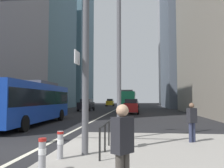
# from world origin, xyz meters

# --- Properties ---
(ground_plane) EXTENTS (160.00, 160.00, 0.00)m
(ground_plane) POSITION_xyz_m (0.00, 20.00, 0.00)
(ground_plane) COLOR black
(median_island) EXTENTS (9.00, 10.00, 0.15)m
(median_island) POSITION_xyz_m (5.50, -1.00, 0.07)
(median_island) COLOR gray
(median_island) RESTS_ON ground
(lane_centre_line) EXTENTS (0.20, 80.00, 0.01)m
(lane_centre_line) POSITION_xyz_m (0.00, 30.00, 0.01)
(lane_centre_line) COLOR beige
(lane_centre_line) RESTS_ON ground
(office_tower_left_mid) EXTENTS (10.37, 18.38, 30.55)m
(office_tower_left_mid) POSITION_xyz_m (-16.00, 36.93, 15.28)
(office_tower_left_mid) COLOR slate
(office_tower_left_mid) RESTS_ON ground
(office_tower_left_far) EXTENTS (11.26, 17.04, 54.67)m
(office_tower_left_far) POSITION_xyz_m (-16.00, 57.87, 27.33)
(office_tower_left_far) COLOR slate
(office_tower_left_far) RESTS_ON ground
(office_tower_right_far) EXTENTS (10.05, 21.88, 41.92)m
(office_tower_right_far) POSITION_xyz_m (17.00, 67.32, 20.96)
(office_tower_right_far) COLOR #9E9EA3
(office_tower_right_far) RESTS_ON ground
(city_bus_blue_oncoming) EXTENTS (2.92, 11.51, 3.40)m
(city_bus_blue_oncoming) POSITION_xyz_m (-4.13, 8.29, 1.84)
(city_bus_blue_oncoming) COLOR #14389E
(city_bus_blue_oncoming) RESTS_ON ground
(city_bus_red_receding) EXTENTS (2.74, 11.05, 3.40)m
(city_bus_red_receding) POSITION_xyz_m (2.34, 31.46, 1.84)
(city_bus_red_receding) COLOR #198456
(city_bus_red_receding) RESTS_ON ground
(car_oncoming_mid) EXTENTS (2.20, 4.46, 1.94)m
(car_oncoming_mid) POSITION_xyz_m (-4.29, 28.21, 0.99)
(car_oncoming_mid) COLOR black
(car_oncoming_mid) RESTS_ON ground
(car_receding_near) EXTENTS (2.13, 4.64, 1.94)m
(car_receding_near) POSITION_xyz_m (3.28, 43.72, 0.99)
(car_receding_near) COLOR silver
(car_receding_near) RESTS_ON ground
(car_receding_far) EXTENTS (2.07, 4.38, 1.94)m
(car_receding_far) POSITION_xyz_m (3.11, 21.90, 0.99)
(car_receding_far) COLOR maroon
(car_receding_far) RESTS_ON ground
(car_oncoming_far) EXTENTS (2.06, 4.11, 1.94)m
(car_oncoming_far) POSITION_xyz_m (-3.27, 53.03, 0.99)
(car_oncoming_far) COLOR gold
(car_oncoming_far) RESTS_ON ground
(traffic_signal_gantry) EXTENTS (5.70, 0.65, 6.00)m
(traffic_signal_gantry) POSITION_xyz_m (0.31, -1.07, 4.09)
(traffic_signal_gantry) COLOR #515156
(traffic_signal_gantry) RESTS_ON median_island
(street_lamp_post) EXTENTS (5.50, 0.32, 8.00)m
(street_lamp_post) POSITION_xyz_m (3.09, 2.00, 5.28)
(street_lamp_post) COLOR #56565B
(street_lamp_post) RESTS_ON median_island
(bollard_left) EXTENTS (0.20, 0.20, 0.86)m
(bollard_left) POSITION_xyz_m (1.56, -3.04, 0.63)
(bollard_left) COLOR #99999E
(bollard_left) RESTS_ON median_island
(bollard_right) EXTENTS (0.20, 0.20, 0.84)m
(bollard_right) POSITION_xyz_m (1.56, -1.67, 0.62)
(bollard_right) COLOR #99999E
(bollard_right) RESTS_ON median_island
(pedestrian_railing) EXTENTS (0.06, 3.44, 0.98)m
(pedestrian_railing) POSITION_xyz_m (2.80, -0.09, 0.85)
(pedestrian_railing) COLOR black
(pedestrian_railing) RESTS_ON median_island
(pedestrian_waiting) EXTENTS (0.45, 0.39, 1.66)m
(pedestrian_waiting) POSITION_xyz_m (6.23, 1.57, 1.07)
(pedestrian_waiting) COLOR #2D334C
(pedestrian_waiting) RESTS_ON median_island
(pedestrian_walking) EXTENTS (0.43, 0.45, 1.74)m
(pedestrian_walking) POSITION_xyz_m (3.64, -4.39, 1.12)
(pedestrian_walking) COLOR #423D38
(pedestrian_walking) RESTS_ON median_island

